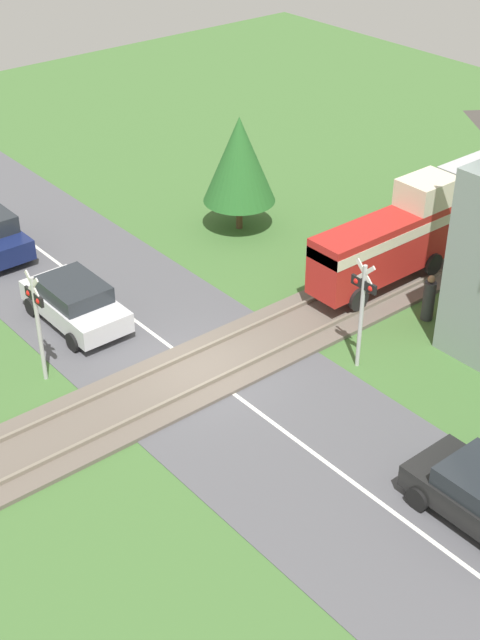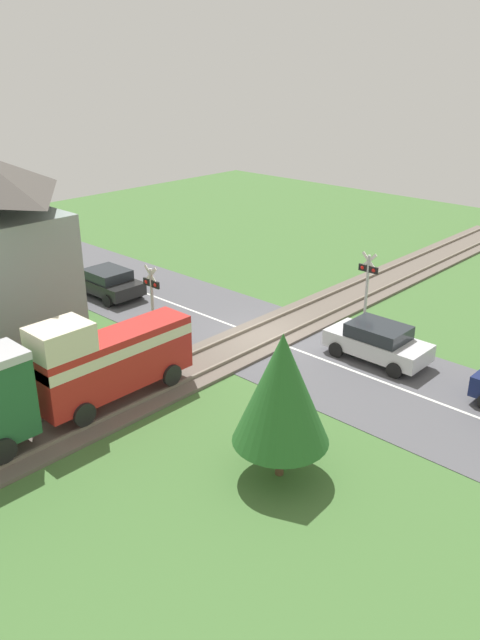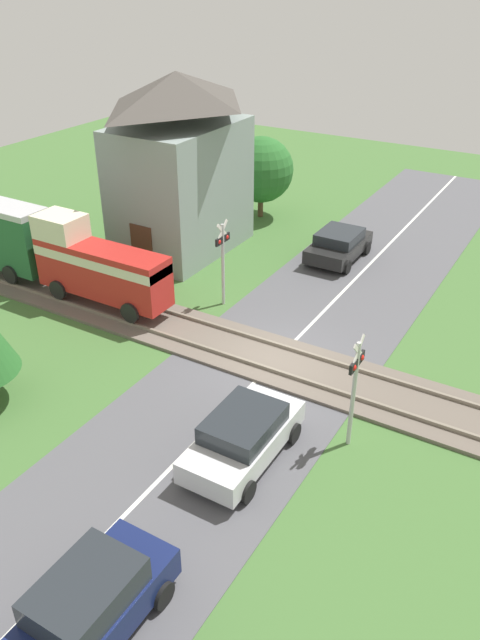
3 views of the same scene
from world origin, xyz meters
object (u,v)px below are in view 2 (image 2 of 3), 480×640
at_px(train, 4,396).
at_px(pedestrian_by_station, 85,362).
at_px(crossing_signal_west_approach, 367,281).
at_px(car_far_side, 108,282).
at_px(crossing_signal_east_approach, 152,296).
at_px(car_near_crossing, 378,341).

relative_size(train, pedestrian_by_station, 8.35).
xyz_separation_m(train, crossing_signal_west_approach, (-2.57, -14.80, 0.30)).
distance_m(car_far_side, crossing_signal_east_approach, 6.68).
distance_m(car_far_side, pedestrian_by_station, 8.66).
height_order(car_near_crossing, crossing_signal_west_approach, crossing_signal_west_approach).
bearing_deg(crossing_signal_west_approach, pedestrian_by_station, 66.16).
relative_size(crossing_signal_west_approach, crossing_signal_east_approach, 1.00).
xyz_separation_m(car_far_side, crossing_signal_east_approach, (-6.15, 2.20, 1.44)).
xyz_separation_m(crossing_signal_west_approach, pedestrian_by_station, (4.76, 10.77, -1.46)).
relative_size(car_far_side, crossing_signal_east_approach, 1.08).
height_order(train, car_near_crossing, train).
bearing_deg(pedestrian_by_station, car_far_side, -41.06).
xyz_separation_m(train, crossing_signal_east_approach, (2.57, -7.52, 0.30)).
bearing_deg(pedestrian_by_station, train, 118.50).
xyz_separation_m(train, car_near_crossing, (-4.56, -12.60, -1.10)).
height_order(car_near_crossing, crossing_signal_east_approach, crossing_signal_east_approach).
bearing_deg(crossing_signal_east_approach, pedestrian_by_station, 96.28).
bearing_deg(crossing_signal_east_approach, car_far_side, -19.68).
bearing_deg(crossing_signal_west_approach, car_near_crossing, 132.16).
height_order(car_far_side, crossing_signal_west_approach, crossing_signal_west_approach).
bearing_deg(train, car_far_side, -48.11).
relative_size(train, crossing_signal_west_approach, 3.78).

